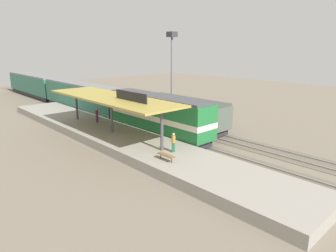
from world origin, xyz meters
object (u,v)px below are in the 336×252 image
Objects in this scene: light_mast at (172,57)px; person_waiting at (173,142)px; passenger_carriage_rear at (33,85)px; person_walking at (97,114)px; platform_bench at (166,155)px; freight_car at (185,112)px; passenger_carriage_front at (81,97)px; locomotive at (158,115)px.

person_waiting is (-12.00, -12.90, -6.54)m from light_mast.
passenger_carriage_rear reaches higher than person_walking.
person_walking is (-3.59, -31.81, -0.46)m from passenger_carriage_rear.
platform_bench is at bearing -134.70° from light_mast.
freight_car is at bearing 37.86° from platform_bench.
passenger_carriage_rear is 11.70× the size of person_walking.
platform_bench is 2.14m from person_waiting.
light_mast reaches higher than person_waiting.
person_waiting and person_walking have the same top height.
passenger_carriage_rear reaches higher than person_waiting.
person_walking is at bearing 140.53° from freight_car.
passenger_carriage_front is at bearing 80.44° from person_waiting.
platform_bench is 20.85m from light_mast.
freight_car is at bearing 39.25° from person_waiting.
person_walking is (0.61, 13.94, 0.00)m from person_waiting.
passenger_carriage_rear is at bearing 83.56° from person_walking.
passenger_carriage_rear is 38.83m from freight_car.
person_walking is at bearing -108.07° from passenger_carriage_front.
passenger_carriage_front is 18.34m from freight_car.
freight_car is 11.37m from person_waiting.
person_walking is at bearing 80.86° from platform_bench.
passenger_carriage_rear reaches higher than platform_bench.
passenger_carriage_rear is 11.70× the size of person_waiting.
light_mast is at bearing -5.20° from person_walking.
passenger_carriage_rear is (6.00, 46.79, 0.97)m from platform_bench.
passenger_carriage_front is at bearing 77.00° from platform_bench.
platform_bench is 26.69m from passenger_carriage_front.
person_waiting is at bearing -121.19° from locomotive.
light_mast reaches higher than platform_bench.
freight_car is 7.02× the size of person_walking.
locomotive is 18.00m from passenger_carriage_front.
passenger_carriage_rear is 32.01m from person_walking.
platform_bench is 0.08× the size of passenger_carriage_rear.
passenger_carriage_front is (0.00, 18.00, -0.10)m from locomotive.
light_mast is (7.80, -12.04, 6.08)m from passenger_carriage_front.
passenger_carriage_rear is (0.00, 38.80, -0.10)m from locomotive.
passenger_carriage_front reaches higher than person_walking.
light_mast is (7.80, -32.84, 6.08)m from passenger_carriage_rear.
passenger_carriage_front is at bearing 104.53° from freight_car.
person_waiting is at bearing -99.56° from passenger_carriage_front.
locomotive is 8.44× the size of person_walking.
platform_bench is 13.44m from freight_car.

